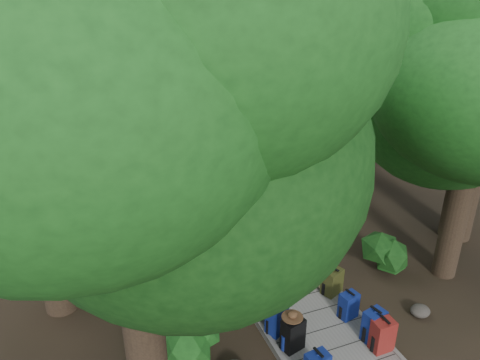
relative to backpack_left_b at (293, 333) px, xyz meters
name	(u,v)px	position (x,y,z in m)	size (l,w,h in m)	color
ground	(247,242)	(0.68, 3.70, -0.47)	(120.00, 120.00, 0.00)	#322519
sand_beach	(133,93)	(0.68, 19.70, -0.46)	(40.00, 22.00, 0.02)	#CCBD8A
boardwalk	(233,221)	(0.68, 4.70, -0.41)	(2.00, 12.00, 0.12)	slate
backpack_left_b	(293,333)	(0.00, 0.00, 0.00)	(0.37, 0.27, 0.69)	black
backpack_left_c	(277,316)	(-0.08, 0.47, 0.01)	(0.38, 0.27, 0.70)	navy
backpack_right_a	(383,334)	(1.44, -0.60, -0.01)	(0.38, 0.27, 0.68)	maroon
backpack_right_b	(374,324)	(1.44, -0.34, 0.00)	(0.38, 0.27, 0.68)	navy
backpack_right_c	(349,304)	(1.37, 0.33, -0.05)	(0.34, 0.24, 0.59)	navy
backpack_right_d	(332,280)	(1.47, 1.07, -0.04)	(0.40, 0.29, 0.61)	#3E3F19
duffel_right_khaki	(321,275)	(1.44, 1.44, -0.15)	(0.40, 0.60, 0.40)	#726443
duffel_right_black	(296,256)	(1.26, 2.23, -0.13)	(0.44, 0.70, 0.44)	black
suitcase_on_boardwalk	(262,300)	(-0.11, 1.05, -0.06)	(0.37, 0.21, 0.58)	black
lone_suitcase_on_sand	(182,132)	(1.15, 11.53, -0.13)	(0.40, 0.23, 0.62)	black
hat_brown	(292,314)	(-0.03, 0.01, 0.40)	(0.37, 0.37, 0.11)	#51351E
hat_white	(276,300)	(-0.12, 0.46, 0.41)	(0.32, 0.32, 0.11)	silver
kayak	(85,130)	(-2.31, 13.79, -0.30)	(0.64, 2.94, 0.29)	#A6350E
sun_lounger	(219,113)	(3.36, 13.40, -0.12)	(0.65, 2.01, 0.65)	silver
tree_right_a	(477,117)	(4.27, 0.87, 3.16)	(4.35, 4.35, 7.25)	black
tree_right_c	(341,17)	(4.45, 6.08, 4.53)	(5.77, 5.77, 9.99)	black
tree_right_d	(367,2)	(6.00, 7.10, 4.82)	(5.77, 5.77, 10.58)	black
tree_right_e	(276,3)	(4.68, 10.67, 4.59)	(5.62, 5.62, 10.11)	black
tree_left_a	(130,209)	(-2.62, -0.76, 3.35)	(4.58, 4.58, 7.63)	black
tree_left_b	(18,81)	(-3.73, 2.82, 4.12)	(5.10, 5.10, 9.18)	black
tree_left_c	(55,75)	(-3.14, 6.12, 3.52)	(4.58, 4.58, 7.97)	black
tree_back_a	(101,7)	(-0.64, 18.37, 4.07)	(5.24, 5.24, 9.07)	black
palm_right_a	(263,48)	(3.57, 9.31, 3.27)	(4.38, 4.38, 7.47)	#164012
palm_right_b	(262,24)	(6.18, 15.17, 3.36)	(3.96, 3.96, 7.64)	#164012
palm_right_c	(205,29)	(3.54, 15.69, 3.19)	(4.60, 4.60, 7.32)	#164012
palm_left_a	(19,61)	(-4.08, 10.19, 3.19)	(4.60, 4.60, 7.32)	#164012
rock_left_b	(147,321)	(-2.25, 1.67, -0.37)	(0.35, 0.32, 0.19)	#4C473F
rock_left_c	(186,249)	(-0.90, 3.71, -0.32)	(0.54, 0.48, 0.30)	#4C473F
rock_left_d	(149,202)	(-1.19, 6.60, -0.38)	(0.31, 0.28, 0.17)	#4C473F
rock_right_a	(420,311)	(2.80, -0.06, -0.36)	(0.39, 0.35, 0.22)	#4C473F
rock_right_b	(379,246)	(3.48, 2.17, -0.34)	(0.46, 0.41, 0.25)	#4C473F
rock_right_c	(289,200)	(2.62, 5.17, -0.38)	(0.32, 0.29, 0.18)	#4C473F
shrub_left_a	(192,343)	(-1.69, 0.45, -0.04)	(0.95, 0.95, 0.86)	#174815
shrub_left_b	(161,222)	(-1.23, 4.78, -0.07)	(0.88, 0.88, 0.79)	#174815
shrub_left_c	(120,175)	(-1.80, 7.72, 0.11)	(1.28, 1.28, 1.15)	#174815
shrub_right_a	(387,253)	(3.16, 1.50, -0.04)	(0.94, 0.94, 0.84)	#174815
shrub_right_b	(296,168)	(3.35, 6.18, 0.13)	(1.32, 1.32, 1.19)	#174815
shrub_right_c	(247,141)	(3.05, 9.47, -0.04)	(0.95, 0.95, 0.85)	#174815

